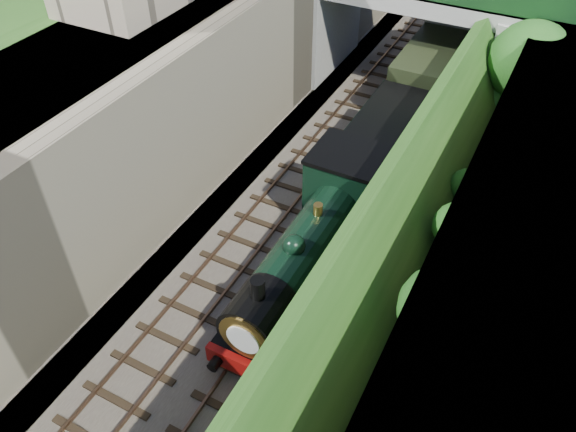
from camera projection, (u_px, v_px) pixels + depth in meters
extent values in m
cube|color=#473F38|center=(390.00, 120.00, 29.41)|extent=(10.00, 90.00, 0.20)
cube|color=#756B56|center=(297.00, 37.00, 29.02)|extent=(1.00, 90.00, 7.00)
cube|color=#262628|center=(240.00, 24.00, 30.22)|extent=(6.00, 90.00, 7.00)
cube|color=#1E4714|center=(500.00, 99.00, 25.96)|extent=(4.02, 90.00, 6.36)
sphere|color=#194C14|center=(322.00, 406.00, 16.20)|extent=(2.14, 2.14, 2.14)
sphere|color=#194C14|center=(444.00, 310.00, 13.92)|extent=(2.34, 2.34, 2.34)
sphere|color=#194C14|center=(458.00, 227.00, 17.56)|extent=(1.61, 1.61, 1.61)
sphere|color=#194C14|center=(467.00, 186.00, 19.94)|extent=(1.25, 1.25, 1.25)
sphere|color=#194C14|center=(454.00, 170.00, 23.13)|extent=(1.77, 1.77, 1.77)
sphere|color=#194C14|center=(468.00, 135.00, 25.39)|extent=(1.32, 1.32, 1.32)
sphere|color=#194C14|center=(494.00, 104.00, 25.50)|extent=(2.25, 2.25, 2.25)
sphere|color=#194C14|center=(552.00, 36.00, 25.76)|extent=(1.75, 1.75, 1.75)
sphere|color=#194C14|center=(501.00, 62.00, 31.81)|extent=(2.23, 2.23, 2.23)
sphere|color=#194C14|center=(529.00, 26.00, 32.49)|extent=(2.23, 2.23, 2.23)
sphere|color=#194C14|center=(527.00, 5.00, 38.97)|extent=(2.19, 2.19, 2.19)
cube|color=black|center=(355.00, 108.00, 30.00)|extent=(2.50, 90.00, 0.07)
cube|color=brown|center=(343.00, 104.00, 30.19)|extent=(0.08, 90.00, 0.14)
cube|color=brown|center=(368.00, 110.00, 29.69)|extent=(0.08, 90.00, 0.14)
cube|color=black|center=(413.00, 123.00, 28.91)|extent=(2.50, 90.00, 0.07)
cube|color=brown|center=(400.00, 118.00, 29.09)|extent=(0.08, 90.00, 0.14)
cube|color=brown|center=(426.00, 125.00, 28.60)|extent=(0.08, 90.00, 0.14)
cube|color=gray|center=(329.00, 21.00, 32.10)|extent=(1.40, 6.40, 5.70)
cube|color=gray|center=(521.00, 61.00, 28.43)|extent=(2.40, 6.40, 5.70)
cylinder|color=black|center=(513.00, 115.00, 25.85)|extent=(0.30, 0.30, 4.40)
sphere|color=#194C14|center=(530.00, 63.00, 24.11)|extent=(3.60, 3.60, 3.60)
sphere|color=#194C14|center=(541.00, 70.00, 24.87)|extent=(2.40, 2.40, 2.40)
cube|color=black|center=(303.00, 287.00, 20.31)|extent=(2.40, 8.40, 0.60)
cube|color=black|center=(316.00, 259.00, 20.60)|extent=(2.70, 10.00, 0.35)
cube|color=maroon|center=(245.00, 368.00, 17.30)|extent=(2.70, 0.25, 0.70)
cylinder|color=black|center=(307.00, 248.00, 19.20)|extent=(1.90, 5.60, 1.90)
cylinder|color=black|center=(259.00, 316.00, 17.03)|extent=(1.96, 1.80, 1.96)
cylinder|color=white|center=(243.00, 340.00, 16.38)|extent=(1.10, 0.05, 1.10)
cylinder|color=black|center=(258.00, 291.00, 16.22)|extent=(0.44, 0.44, 0.90)
sphere|color=black|center=(294.00, 246.00, 17.88)|extent=(0.76, 0.76, 0.76)
cylinder|color=#A57F33|center=(318.00, 210.00, 19.00)|extent=(0.32, 0.32, 0.50)
cube|color=black|center=(348.00, 186.00, 21.48)|extent=(2.75, 2.40, 2.80)
cube|color=black|center=(351.00, 155.00, 20.51)|extent=(2.85, 2.50, 0.15)
cube|color=black|center=(236.00, 320.00, 18.79)|extent=(0.60, 1.40, 0.90)
cube|color=black|center=(303.00, 349.00, 17.93)|extent=(0.60, 1.40, 0.90)
cube|color=black|center=(382.00, 167.00, 25.75)|extent=(2.30, 6.00, 0.50)
cube|color=black|center=(383.00, 163.00, 25.59)|extent=(2.60, 6.00, 0.50)
cube|color=black|center=(386.00, 141.00, 24.79)|extent=(2.70, 6.00, 2.40)
cube|color=black|center=(389.00, 117.00, 23.95)|extent=(2.50, 5.60, 0.20)
cube|color=black|center=(455.00, 57.00, 34.11)|extent=(2.30, 17.00, 0.40)
cube|color=black|center=(455.00, 53.00, 33.94)|extent=(2.50, 17.00, 0.50)
cube|color=black|center=(460.00, 29.00, 32.94)|extent=(2.80, 18.00, 2.70)
cube|color=slate|center=(466.00, 4.00, 31.93)|extent=(2.90, 18.00, 0.50)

